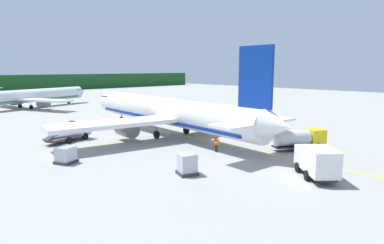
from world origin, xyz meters
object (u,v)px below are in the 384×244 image
object	(u,v)px
service_truck_pushback	(300,138)
crew_marshaller	(216,144)
cargo_container_mid	(65,155)
cargo_container_near	(187,164)
airliner_foreground	(168,112)
crew_loader_left	(248,132)
service_truck_catering	(317,160)
crew_loader_right	(216,138)
airliner_mid_apron	(28,96)
service_truck_fuel	(74,131)

from	to	relation	value
service_truck_pushback	crew_marshaller	bearing A→B (deg)	142.55
cargo_container_mid	cargo_container_near	bearing A→B (deg)	-60.11
airliner_foreground	crew_loader_left	world-z (taller)	airliner_foreground
service_truck_catering	cargo_container_near	world-z (taller)	service_truck_catering
cargo_container_mid	crew_marshaller	bearing A→B (deg)	-27.22
cargo_container_near	crew_loader_right	xyz separation A→B (m)	(10.46, 6.06, 0.02)
crew_marshaller	service_truck_pushback	bearing A→B (deg)	-37.45
cargo_container_mid	crew_marshaller	distance (m)	16.37
airliner_mid_apron	airliner_foreground	bearing A→B (deg)	-86.25
cargo_container_near	crew_marshaller	world-z (taller)	cargo_container_near
service_truck_catering	crew_loader_left	bearing A→B (deg)	58.05
airliner_mid_apron	crew_marshaller	bearing A→B (deg)	-89.07
cargo_container_near	cargo_container_mid	bearing A→B (deg)	119.89
service_truck_fuel	service_truck_pushback	bearing A→B (deg)	-54.57
airliner_mid_apron	service_truck_fuel	distance (m)	43.72
cargo_container_mid	service_truck_catering	bearing A→B (deg)	-54.35
cargo_container_near	crew_loader_left	xyz separation A→B (m)	(16.52, 5.71, 0.06)
service_truck_fuel	crew_marshaller	bearing A→B (deg)	-63.11
airliner_mid_apron	crew_marshaller	size ratio (longest dim) A/B	20.96
airliner_mid_apron	service_truck_catering	bearing A→B (deg)	-89.54
crew_marshaller	crew_loader_right	xyz separation A→B (m)	(2.38, 2.28, 0.02)
cargo_container_near	crew_loader_left	bearing A→B (deg)	19.07
airliner_mid_apron	cargo_container_near	world-z (taller)	airliner_mid_apron
airliner_foreground	crew_loader_left	bearing A→B (deg)	-56.87
crew_loader_right	service_truck_catering	bearing A→B (deg)	-100.84
crew_marshaller	crew_loader_left	world-z (taller)	crew_loader_left
service_truck_catering	service_truck_pushback	world-z (taller)	service_truck_catering
crew_loader_left	crew_loader_right	world-z (taller)	crew_loader_left
service_truck_catering	service_truck_pushback	size ratio (longest dim) A/B	0.85
cargo_container_mid	crew_loader_left	xyz separation A→B (m)	(23.00, -5.56, 0.16)
airliner_foreground	cargo_container_near	size ratio (longest dim) A/B	19.34
service_truck_pushback	crew_loader_right	world-z (taller)	service_truck_pushback
airliner_foreground	crew_loader_right	size ratio (longest dim) A/B	24.94
airliner_foreground	service_truck_fuel	distance (m)	12.99
service_truck_catering	crew_marshaller	size ratio (longest dim) A/B	3.33
service_truck_pushback	crew_loader_left	xyz separation A→B (m)	(0.51, 8.01, -0.38)
service_truck_fuel	cargo_container_mid	size ratio (longest dim) A/B	2.92
airliner_mid_apron	cargo_container_mid	distance (m)	54.87
service_truck_pushback	cargo_container_near	world-z (taller)	service_truck_pushback
service_truck_pushback	crew_loader_right	bearing A→B (deg)	123.62
airliner_foreground	airliner_mid_apron	distance (m)	49.28
airliner_mid_apron	cargo_container_mid	xyz separation A→B (m)	(-13.57, -53.13, -1.98)
airliner_mid_apron	service_truck_pushback	distance (m)	67.30
cargo_container_mid	crew_loader_right	distance (m)	17.72
service_truck_pushback	cargo_container_mid	bearing A→B (deg)	148.90
airliner_foreground	crew_loader_right	xyz separation A→B (m)	(0.14, -9.16, -2.40)
service_truck_catering	crew_loader_right	size ratio (longest dim) A/B	3.26
airliner_mid_apron	crew_loader_left	distance (m)	59.46
airliner_foreground	cargo_container_near	world-z (taller)	airliner_foreground
service_truck_pushback	cargo_container_mid	size ratio (longest dim) A/B	2.75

